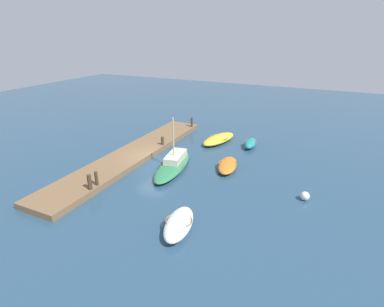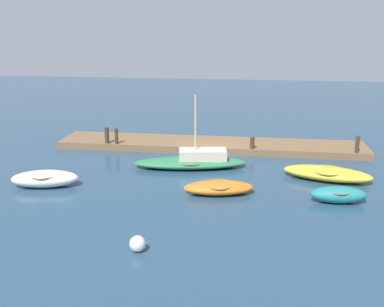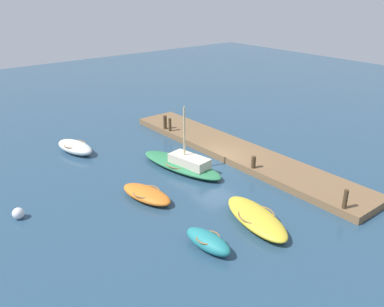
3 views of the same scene
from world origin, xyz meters
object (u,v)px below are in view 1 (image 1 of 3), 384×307
Objects in this scene: dinghy_teal at (250,143)px; mooring_post_west at (192,122)px; sailboat_green at (173,164)px; mooring_post_mid_east at (96,178)px; marker_buoy at (305,196)px; rowboat_white at (179,224)px; motorboat_yellow at (219,139)px; rowboat_orange at (228,165)px; mooring_post_east at (90,182)px; mooring_post_mid_west at (162,141)px.

mooring_post_west is at bearing -111.39° from dinghy_teal.
mooring_post_west is at bearing -172.54° from sailboat_green.
mooring_post_mid_east reaches higher than marker_buoy.
rowboat_white is 3.45× the size of mooring_post_west.
rowboat_orange is at bearing 41.13° from motorboat_yellow.
mooring_post_east is (6.06, -2.96, 0.57)m from sailboat_green.
mooring_post_west is 1.74× the size of marker_buoy.
rowboat_white is (6.93, 4.16, 0.02)m from sailboat_green.
rowboat_white reaches higher than rowboat_orange.
mooring_post_mid_west is at bearing -157.35° from rowboat_white.
mooring_post_west is (-16.53, -7.12, 0.54)m from rowboat_white.
sailboat_green is 8.76× the size of mooring_post_mid_west.
rowboat_orange is 6.18m from motorboat_yellow.
mooring_post_mid_east is at bearing -54.37° from rowboat_orange.
sailboat_green reaches higher than dinghy_teal.
mooring_post_mid_east is at bearing -69.58° from marker_buoy.
dinghy_teal is 8.28m from mooring_post_mid_west.
rowboat_white is (8.76, 0.23, 0.10)m from rowboat_orange.
mooring_post_west reaches higher than motorboat_yellow.
mooring_post_east is at bearing 0.00° from mooring_post_mid_west.
mooring_post_west reaches higher than dinghy_teal.
sailboat_green is at bearing -34.17° from dinghy_teal.
motorboat_yellow is at bearing 161.93° from sailboat_green.
mooring_post_mid_east is at bearing -3.87° from motorboat_yellow.
sailboat_green is 8.49m from dinghy_teal.
sailboat_green reaches higher than rowboat_orange.
mooring_post_mid_west is 8.74m from mooring_post_mid_east.
motorboat_yellow is 8.15× the size of marker_buoy.
mooring_post_mid_east is (8.74, 0.00, 0.13)m from mooring_post_mid_west.
mooring_post_mid_west is 9.39m from mooring_post_east.
marker_buoy is at bearing 57.87° from rowboat_orange.
marker_buoy is at bearing 125.06° from rowboat_white.
mooring_post_east reaches higher than mooring_post_mid_east.
rowboat_white is 5.99× the size of marker_buoy.
dinghy_teal is at bearing 140.25° from sailboat_green.
mooring_post_mid_west is (3.99, -4.04, 0.47)m from motorboat_yellow.
mooring_post_west is 1.02× the size of mooring_post_mid_east.
dinghy_teal reaches higher than rowboat_orange.
mooring_post_mid_west is at bearing 0.00° from mooring_post_west.
rowboat_white is 1.36× the size of dinghy_teal.
mooring_post_east is (0.65, 0.00, 0.02)m from mooring_post_mid_east.
sailboat_green is 1.86× the size of rowboat_white.
dinghy_teal is (-14.28, 0.10, -0.03)m from rowboat_white.
mooring_post_mid_east is 13.90m from marker_buoy.
dinghy_teal reaches higher than marker_buoy.
motorboat_yellow is 13.99m from mooring_post_east.
marker_buoy is (0.57, 10.05, -0.10)m from sailboat_green.
rowboat_orange is 8.76m from rowboat_white.
dinghy_teal is 15.24m from mooring_post_east.
mooring_post_mid_east reaches higher than rowboat_orange.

